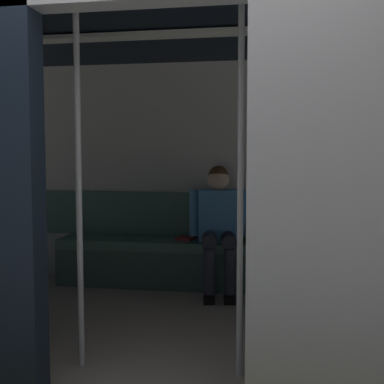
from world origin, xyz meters
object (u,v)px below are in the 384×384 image
Objects in this scene: grab_pole_door at (79,187)px; book at (186,238)px; handbag at (261,233)px; grab_pole_far at (240,188)px; bench_seat at (203,252)px; train_car at (173,120)px; person_seated at (218,220)px.

book is at bearing -98.99° from grab_pole_door.
handbag is 0.74m from book.
grab_pole_far is (0.08, 1.87, 0.55)m from handbag.
handbag is 1.95m from grab_pole_far.
train_car is at bearing 85.41° from bench_seat.
handbag is at bearing -121.13° from train_car.
handbag is (-0.56, -0.04, 0.19)m from bench_seat.
book is 2.05m from grab_pole_door.
person_seated is 0.41m from book.
bench_seat is 2.03m from grab_pole_far.
grab_pole_door is 0.96m from grab_pole_far.
train_car is at bearing -115.56° from grab_pole_door.
grab_pole_far is (-0.56, 0.81, -0.45)m from train_car.
train_car is 1.03m from grab_pole_door.
person_seated is 5.41× the size of book.
grab_pole_door reaches higher than book.
grab_pole_door is (0.48, 1.85, 0.75)m from bench_seat.
train_car is 1.54m from book.
person_seated reaches higher than bench_seat.
grab_pole_door is (0.40, 0.83, -0.45)m from train_car.
bench_seat is 11.08× the size of handbag.
person_seated is at bearing 162.07° from bench_seat.
grab_pole_far is (-0.96, -0.02, 0.00)m from grab_pole_door.
handbag is (-0.40, -0.09, -0.13)m from person_seated.
train_car is at bearing 75.97° from person_seated.
grab_pole_far is at bearing 100.24° from person_seated.
train_car is 24.62× the size of handbag.
grab_pole_door is at bearing 75.43° from bench_seat.
grab_pole_far is (-0.48, 1.83, 0.75)m from bench_seat.
handbag is at bearing -170.61° from book.
train_car is 2.22× the size of bench_seat.
grab_pole_door is at bearing 70.41° from person_seated.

